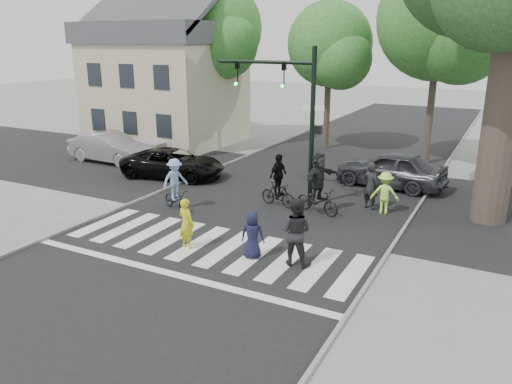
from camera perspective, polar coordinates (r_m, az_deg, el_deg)
ground at (r=15.06m, az=-7.05°, el=-7.44°), size 120.00×120.00×0.00m
road_stem at (r=19.08m, az=1.45°, el=-1.97°), size 10.00×70.00×0.01m
road_cross at (r=21.68m, az=4.95°, el=0.32°), size 70.00×10.00×0.01m
curb_left at (r=21.65m, az=-10.63°, el=0.18°), size 0.10×70.00×0.10m
curb_right at (r=17.57m, az=16.44°, el=-4.22°), size 0.10×70.00×0.10m
crosswalk at (r=15.56m, az=-5.67°, el=-6.54°), size 10.00×3.85×0.01m
traffic_signal at (r=19.12m, az=4.12°, el=10.04°), size 4.45×0.29×6.00m
bg_tree_0 at (r=34.78m, az=-11.41°, el=16.56°), size 5.46×5.20×8.97m
bg_tree_1 at (r=31.45m, az=-4.56°, el=17.75°), size 6.09×5.80×9.80m
bg_tree_2 at (r=29.47m, az=8.74°, el=15.97°), size 5.04×4.80×8.40m
bg_tree_3 at (r=26.74m, az=20.80°, el=17.53°), size 6.30×6.00×10.20m
house at (r=31.90m, az=-10.25°, el=12.39°), size 8.40×8.10×8.82m
pedestrian_woman at (r=15.46m, az=-7.97°, el=-3.60°), size 0.66×0.50×1.61m
pedestrian_child at (r=14.68m, az=-0.40°, el=-4.93°), size 0.79×0.62×1.43m
pedestrian_adult at (r=14.19m, az=4.55°, el=-4.53°), size 1.02×0.82×2.01m
cyclist_left at (r=18.94m, az=-9.19°, el=0.42°), size 1.67×1.18×2.00m
cyclist_mid at (r=19.20m, az=2.55°, el=0.79°), size 1.64×1.02×2.07m
cyclist_right at (r=18.47m, az=7.11°, el=0.62°), size 1.93×1.79×2.32m
car_suv at (r=23.71m, az=-9.43°, el=3.26°), size 5.12×2.98×1.34m
car_silver at (r=27.43m, az=-16.30°, el=4.90°), size 4.79×1.80×1.56m
car_grey at (r=22.54m, az=15.12°, el=2.54°), size 4.91×2.39×1.61m
bystander_hivis at (r=18.99m, az=14.51°, el=-0.11°), size 1.11×0.75×1.59m
bystander_dark at (r=19.34m, az=12.99°, el=0.69°), size 0.78×0.66×1.83m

